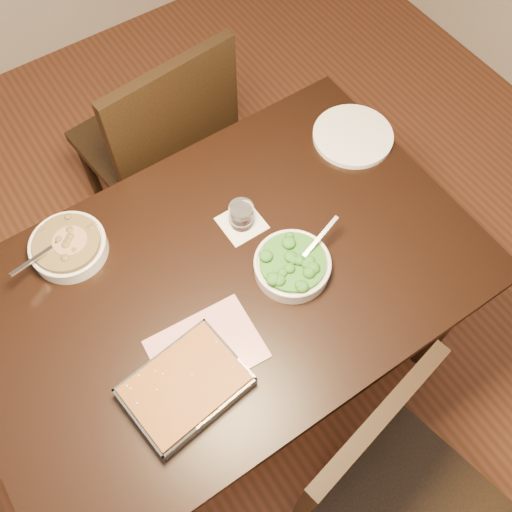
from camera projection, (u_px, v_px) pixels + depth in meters
ground at (234, 365)px, 2.21m from camera, size 4.00×4.00×0.00m
table at (226, 293)px, 1.64m from camera, size 1.40×0.90×0.75m
magazine_a at (206, 349)px, 1.45m from camera, size 0.29×0.22×0.01m
coaster at (242, 223)px, 1.64m from camera, size 0.12×0.12×0.00m
stew_bowl at (68, 246)px, 1.57m from camera, size 0.23×0.21×0.08m
broccoli_bowl at (292, 265)px, 1.54m from camera, size 0.24×0.21×0.08m
baking_dish at (186, 387)px, 1.38m from camera, size 0.30×0.24×0.05m
wine_tumbler at (241, 215)px, 1.60m from camera, size 0.07×0.07×0.08m
dinner_plate at (353, 136)px, 1.78m from camera, size 0.25×0.25×0.02m
chair_near at (386, 485)px, 1.51m from camera, size 0.52×0.52×0.94m
chair_far at (163, 144)px, 2.03m from camera, size 0.51×0.51×1.00m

